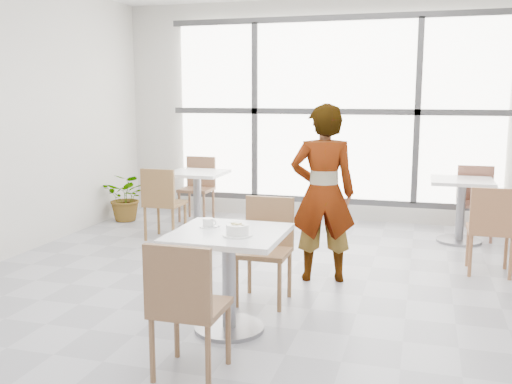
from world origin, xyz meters
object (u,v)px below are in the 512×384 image
(person, at_px, (323,194))
(bg_chair_right_near, at_px, (491,225))
(chair_near, at_px, (185,301))
(bg_chair_left_near, at_px, (162,199))
(chair_far, at_px, (266,242))
(oatmeal_bowl, at_px, (237,230))
(coffee_cup, at_px, (208,223))
(bg_table_left, at_px, (197,192))
(bg_chair_right_far, at_px, (475,197))
(bg_chair_left_far, at_px, (198,184))
(main_table, at_px, (229,262))
(bg_table_right, at_px, (461,202))
(plant_left, at_px, (127,197))

(person, relative_size, bg_chair_right_near, 1.90)
(chair_near, xyz_separation_m, bg_chair_left_near, (-1.63, 3.12, 0.00))
(chair_far, xyz_separation_m, oatmeal_bowl, (0.01, -0.83, 0.29))
(coffee_cup, height_order, bg_table_left, coffee_cup)
(chair_near, xyz_separation_m, chair_far, (0.10, 1.51, 0.00))
(chair_near, distance_m, bg_chair_right_near, 3.38)
(bg_table_left, bearing_deg, chair_near, -69.02)
(bg_chair_right_near, xyz_separation_m, bg_chair_right_far, (-0.03, 1.57, 0.00))
(chair_far, relative_size, bg_chair_left_far, 1.00)
(main_table, distance_m, bg_chair_right_far, 4.02)
(bg_table_right, relative_size, bg_chair_right_far, 0.86)
(bg_table_left, bearing_deg, bg_chair_left_near, -105.51)
(bg_chair_left_far, bearing_deg, bg_chair_right_far, -0.71)
(chair_near, xyz_separation_m, coffee_cup, (-0.18, 0.88, 0.28))
(plant_left, bearing_deg, chair_far, -42.73)
(main_table, distance_m, chair_far, 0.72)
(chair_far, bearing_deg, bg_chair_right_far, 56.37)
(chair_near, height_order, bg_table_right, chair_near)
(bg_table_left, relative_size, bg_table_right, 1.00)
(bg_table_right, bearing_deg, oatmeal_bowl, -116.60)
(chair_near, bearing_deg, chair_far, -93.63)
(bg_table_right, relative_size, bg_chair_left_near, 0.86)
(bg_chair_left_near, bearing_deg, bg_chair_left_far, -88.75)
(oatmeal_bowl, distance_m, plant_left, 4.27)
(chair_far, xyz_separation_m, bg_table_right, (1.69, 2.51, -0.01))
(chair_near, xyz_separation_m, plant_left, (-2.57, 3.97, -0.17))
(bg_chair_right_near, bearing_deg, main_table, 44.48)
(coffee_cup, bearing_deg, person, 63.48)
(chair_far, bearing_deg, bg_chair_left_far, 121.72)
(bg_table_right, bearing_deg, bg_chair_right_near, -80.83)
(plant_left, bearing_deg, chair_near, -57.09)
(chair_near, distance_m, oatmeal_bowl, 0.75)
(chair_far, bearing_deg, bg_chair_left_near, 136.98)
(main_table, relative_size, bg_chair_right_near, 0.92)
(bg_chair_right_far, bearing_deg, coffee_cup, -121.94)
(main_table, xyz_separation_m, coffee_cup, (-0.19, 0.09, 0.26))
(bg_chair_left_near, bearing_deg, main_table, 125.13)
(chair_far, bearing_deg, bg_table_right, 56.13)
(chair_near, height_order, bg_chair_right_near, same)
(person, distance_m, bg_table_left, 2.53)
(bg_table_right, distance_m, bg_chair_left_near, 3.53)
(bg_table_right, bearing_deg, bg_chair_left_near, -165.28)
(chair_far, bearing_deg, chair_near, -93.63)
(main_table, height_order, oatmeal_bowl, oatmeal_bowl)
(coffee_cup, bearing_deg, bg_table_left, 113.59)
(bg_table_left, bearing_deg, bg_chair_left_far, 110.37)
(main_table, bearing_deg, bg_chair_left_near, 125.13)
(main_table, distance_m, bg_chair_left_far, 3.93)
(main_table, relative_size, oatmeal_bowl, 3.81)
(chair_near, height_order, chair_far, same)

